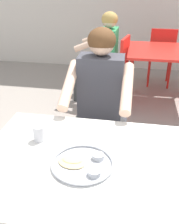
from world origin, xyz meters
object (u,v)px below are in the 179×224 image
Objects in this scene: chair_red_left at (117,66)px; chair_red_far at (161,54)px; drinking_cup at (39,133)px; patron_background at (102,49)px; table_foreground at (86,171)px; chair_foreground at (102,114)px; thali_tray at (83,164)px; table_background_red at (163,57)px; diner_foreground at (99,99)px.

chair_red_far reaches higher than chair_red_left.
drinking_cup is 0.08× the size of patron_background.
chair_red_left reaches higher than table_foreground.
chair_foreground is (-0.04, 0.94, -0.16)m from table_foreground.
chair_red_left is (0.27, 2.19, -0.28)m from drinking_cup.
thali_tray is at bearing -84.61° from patron_background.
thali_tray is at bearing -31.97° from drinking_cup.
drinking_cup is 2.37m from table_background_red.
drinking_cup is at bearing -107.48° from chair_red_far.
diner_foreground reaches higher than thali_tray.
table_foreground is at bearing -84.30° from patron_background.
table_background_red is at bearing -0.41° from patron_background.
chair_red_far is at bearing 87.20° from table_background_red.
diner_foreground is 1.43× the size of chair_red_left.
patron_background reaches higher than table_background_red.
diner_foreground is at bearing 65.76° from drinking_cup.
table_background_red reaches higher than table_foreground.
drinking_cup is 2.23m from chair_red_left.
diner_foreground is 1.72m from table_background_red.
thali_tray is 3.08m from chair_red_far.
chair_red_left is 0.89m from chair_red_far.
thali_tray is 0.35× the size of chair_red_far.
chair_foreground is at bearing 91.71° from thali_tray.
drinking_cup is at bearing -114.24° from diner_foreground.
patron_background reaches higher than chair_red_left.
table_foreground is 0.95m from chair_foreground.
drinking_cup is 0.11× the size of table_background_red.
table_foreground is 3.60× the size of thali_tray.
chair_red_far is (0.60, 3.01, -0.22)m from thali_tray.
chair_red_far is (0.63, 2.02, 0.02)m from chair_foreground.
diner_foreground is 1.07× the size of patron_background.
diner_foreground reaches higher than table_foreground.
thali_tray is 0.36× the size of table_background_red.
diner_foreground reaches higher than table_background_red.
table_background_red is at bearing 69.72° from diner_foreground.
thali_tray is 1.01m from chair_foreground.
patron_background is (0.07, 2.21, -0.08)m from drinking_cup.
patron_background is at bearing 95.39° from thali_tray.
thali_tray reaches higher than table_background_red.
drinking_cup reaches higher than table_foreground.
chair_red_left is at bearing 89.63° from diner_foreground.
chair_foreground reaches higher than table_background_red.
drinking_cup is 2.21m from patron_background.
thali_tray is 0.27× the size of patron_background.
chair_red_left is 0.29m from patron_background.
chair_red_far is at bearing 37.03° from patron_background.
table_foreground is at bearing -101.28° from chair_red_far.
patron_background reaches higher than drinking_cup.
chair_red_far reaches higher than chair_foreground.
chair_red_left reaches higher than drinking_cup.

